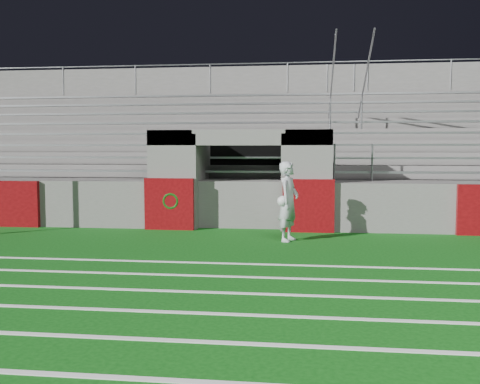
# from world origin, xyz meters

# --- Properties ---
(ground) EXTENTS (90.00, 90.00, 0.00)m
(ground) POSITION_xyz_m (0.00, 0.00, 0.00)
(ground) COLOR #0C4A0F
(ground) RESTS_ON ground
(field_markings) EXTENTS (28.00, 8.09, 0.01)m
(field_markings) POSITION_xyz_m (0.00, -5.00, 0.01)
(field_markings) COLOR white
(field_markings) RESTS_ON ground
(stadium_structure) EXTENTS (26.00, 8.48, 5.42)m
(stadium_structure) POSITION_xyz_m (0.00, 7.97, 1.49)
(stadium_structure) COLOR #5D5A58
(stadium_structure) RESTS_ON ground
(goalkeeper_with_ball) EXTENTS (0.63, 0.77, 1.82)m
(goalkeeper_with_ball) POSITION_xyz_m (1.34, 1.59, 0.91)
(goalkeeper_with_ball) COLOR #B4B8BE
(goalkeeper_with_ball) RESTS_ON ground
(hose_coil) EXTENTS (0.60, 0.15, 0.60)m
(hose_coil) POSITION_xyz_m (-1.75, 2.93, 0.77)
(hose_coil) COLOR #0D4410
(hose_coil) RESTS_ON ground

